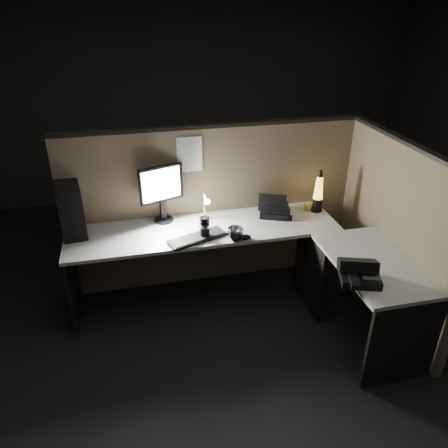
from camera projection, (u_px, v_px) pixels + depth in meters
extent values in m
plane|color=black|center=(237.00, 338.00, 3.57)|extent=(6.00, 6.00, 0.00)
plane|color=#282623|center=(179.00, 96.00, 5.52)|extent=(6.00, 0.00, 6.00)
cube|color=brown|center=(213.00, 208.00, 4.02)|extent=(2.66, 0.06, 1.50)
cube|color=brown|center=(393.00, 235.00, 3.57)|extent=(0.06, 1.66, 1.50)
cube|color=#B5B4AB|center=(204.00, 230.00, 3.72)|extent=(2.30, 0.60, 0.03)
cube|color=#B5B4AB|center=(375.00, 263.00, 3.26)|extent=(0.60, 1.00, 0.03)
cube|color=black|center=(73.00, 282.00, 3.67)|extent=(0.03, 0.55, 0.70)
cube|color=black|center=(403.00, 344.00, 3.02)|extent=(0.55, 0.03, 0.70)
cube|color=black|center=(309.00, 272.00, 3.81)|extent=(0.03, 0.55, 0.70)
cube|color=black|center=(70.00, 208.00, 3.57)|extent=(0.24, 0.44, 0.43)
cylinder|color=black|center=(164.00, 220.00, 3.83)|extent=(0.17, 0.17, 0.01)
cube|color=black|center=(163.00, 209.00, 3.80)|extent=(0.06, 0.05, 0.19)
cube|color=black|center=(161.00, 184.00, 3.69)|extent=(0.38, 0.16, 0.32)
cube|color=white|center=(161.00, 185.00, 3.67)|extent=(0.33, 0.12, 0.27)
cube|color=black|center=(197.00, 238.00, 3.54)|extent=(0.50, 0.31, 0.02)
ellipsoid|color=black|center=(245.00, 237.00, 3.54)|extent=(0.10, 0.07, 0.04)
cube|color=white|center=(205.00, 216.00, 3.87)|extent=(0.04, 0.06, 0.03)
cylinder|color=white|center=(204.00, 205.00, 3.82)|extent=(0.01, 0.01, 0.20)
cylinder|color=white|center=(206.00, 197.00, 3.71)|extent=(0.01, 0.13, 0.01)
sphere|color=white|center=(207.00, 202.00, 3.65)|extent=(0.05, 0.05, 0.05)
cube|color=black|center=(275.00, 213.00, 3.92)|extent=(0.31, 0.30, 0.05)
cube|color=black|center=(276.00, 210.00, 3.87)|extent=(0.24, 0.11, 0.09)
cube|color=black|center=(272.00, 201.00, 3.95)|extent=(0.24, 0.11, 0.17)
cone|color=black|center=(317.00, 205.00, 3.98)|extent=(0.11, 0.11, 0.12)
cone|color=gold|center=(319.00, 188.00, 3.90)|extent=(0.09, 0.09, 0.21)
sphere|color=#975316|center=(318.00, 194.00, 3.93)|extent=(0.04, 0.04, 0.04)
sphere|color=#975316|center=(319.00, 187.00, 3.90)|extent=(0.03, 0.03, 0.03)
cone|color=black|center=(320.00, 173.00, 3.84)|extent=(0.05, 0.05, 0.06)
cylinder|color=black|center=(205.00, 228.00, 3.52)|extent=(0.08, 0.08, 0.19)
imported|color=#B5B6BC|center=(235.00, 234.00, 3.51)|extent=(0.16, 0.16, 0.11)
sphere|color=gold|center=(307.00, 206.00, 3.99)|extent=(0.06, 0.06, 0.06)
cube|color=white|center=(190.00, 155.00, 3.69)|extent=(0.21, 0.00, 0.31)
cube|color=black|center=(360.00, 277.00, 3.02)|extent=(0.32, 0.30, 0.06)
cube|color=black|center=(358.00, 265.00, 3.03)|extent=(0.30, 0.23, 0.12)
cube|color=black|center=(354.00, 279.00, 2.94)|extent=(0.12, 0.20, 0.04)
cube|color=#3F3F42|center=(370.00, 275.00, 2.99)|extent=(0.15, 0.15, 0.00)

